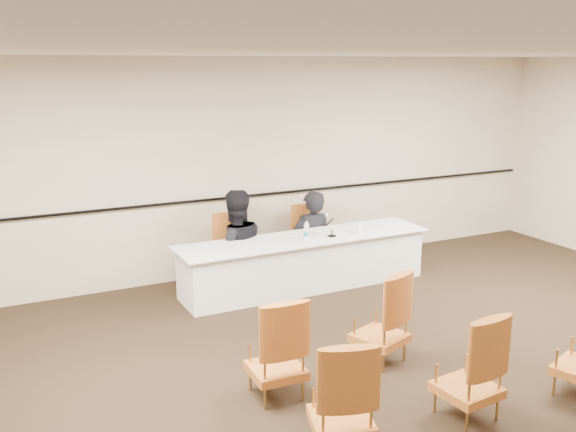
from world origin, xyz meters
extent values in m
plane|color=black|center=(0.00, 0.00, 0.00)|extent=(10.00, 10.00, 0.00)
plane|color=silver|center=(0.00, 0.00, 3.00)|extent=(10.00, 10.00, 0.00)
cube|color=beige|center=(0.00, 4.00, 1.50)|extent=(10.00, 0.04, 3.00)
cube|color=black|center=(0.00, 3.96, 1.10)|extent=(9.80, 0.04, 0.03)
imported|color=black|center=(0.72, 3.53, 0.36)|extent=(0.62, 0.43, 1.64)
imported|color=black|center=(-0.45, 3.52, 0.42)|extent=(0.90, 0.73, 1.76)
cube|color=white|center=(0.65, 2.97, 0.69)|extent=(0.31, 0.24, 0.00)
cylinder|color=silver|center=(0.33, 2.92, 0.74)|extent=(0.08, 0.08, 0.10)
cylinder|color=white|center=(1.08, 2.87, 0.75)|extent=(0.09, 0.09, 0.13)
camera|label=1|loc=(-3.46, -4.15, 2.93)|focal=40.00mm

